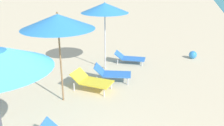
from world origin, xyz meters
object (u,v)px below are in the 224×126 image
lounger_farthest_shoreside (129,58)px  umbrella_second (58,22)px  lounger_second_shoreside (91,81)px  cooler_box (41,67)px  umbrella_farthest (105,8)px  beach_ball (193,55)px  lounger_farthest_inland (112,73)px

lounger_farthest_shoreside → umbrella_second: bearing=-111.9°
lounger_second_shoreside → cooler_box: size_ratio=2.59×
umbrella_second → umbrella_farthest: umbrella_second is taller
umbrella_second → beach_ball: umbrella_second is taller
umbrella_farthest → beach_ball: umbrella_farthest is taller
umbrella_second → lounger_farthest_inland: bearing=60.4°
lounger_farthest_inland → lounger_second_shoreside: bearing=-129.8°
umbrella_farthest → lounger_second_shoreside: bearing=-85.1°
lounger_farthest_inland → beach_ball: (2.85, 3.56, -0.14)m
beach_ball → lounger_farthest_inland: bearing=-128.7°
lounger_farthest_inland → beach_ball: bearing=39.4°
umbrella_second → lounger_farthest_shoreside: (1.21, 3.92, -2.22)m
umbrella_second → umbrella_farthest: 3.03m
umbrella_farthest → beach_ball: bearing=34.3°
cooler_box → beach_ball: 6.81m
umbrella_farthest → cooler_box: bearing=-157.1°
lounger_farthest_shoreside → beach_ball: lounger_farthest_shoreside is taller
umbrella_second → umbrella_farthest: (0.40, 3.01, 0.02)m
umbrella_second → lounger_farthest_shoreside: size_ratio=2.02×
lounger_second_shoreside → lounger_farthest_shoreside: size_ratio=1.04×
umbrella_second → cooler_box: bearing=135.6°
lounger_farthest_inland → cooler_box: bearing=165.1°
lounger_second_shoreside → lounger_farthest_inland: bearing=67.8°
lounger_second_shoreside → cooler_box: (-2.60, 1.03, -0.15)m
lounger_second_shoreside → lounger_farthest_shoreside: 3.03m
cooler_box → umbrella_second: bearing=-44.4°
lounger_farthest_shoreside → beach_ball: (2.67, 1.46, -0.07)m
beach_ball → lounger_second_shoreside: bearing=-126.8°
umbrella_second → lounger_farthest_shoreside: umbrella_second is taller
lounger_second_shoreside → lounger_farthest_shoreside: (0.64, 2.96, -0.08)m
lounger_second_shoreside → lounger_farthest_inland: 0.98m
lounger_second_shoreside → cooler_box: 2.80m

